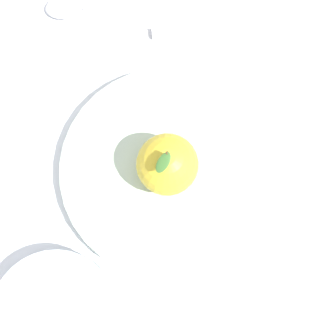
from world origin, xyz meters
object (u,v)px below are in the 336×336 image
apple (167,165)px  spoon (78,6)px  dinner_plate (168,170)px  side_bowl (55,314)px  linen_napkin (207,306)px  knife (140,36)px

apple → spoon: apple is taller
dinner_plate → side_bowl: (0.20, -0.05, 0.01)m
linen_napkin → knife: bearing=-142.0°
dinner_plate → knife: (-0.15, -0.11, -0.01)m
apple → linen_napkin: bearing=40.9°
side_bowl → linen_napkin: side_bowl is taller
apple → dinner_plate: bearing=-165.6°
side_bowl → apple: bearing=166.9°
side_bowl → linen_napkin: 0.17m
spoon → apple: bearing=51.8°
apple → side_bowl: 0.21m
apple → knife: size_ratio=0.45×
spoon → linen_napkin: (0.28, 0.31, -0.00)m
knife → apple: bearing=35.5°
dinner_plate → side_bowl: size_ratio=1.86×
linen_napkin → side_bowl: bearing=-62.8°
apple → knife: 0.19m
side_bowl → knife: bearing=-169.9°
dinner_plate → spoon: dinner_plate is taller
linen_napkin → spoon: bearing=-132.4°
apple → spoon: bearing=-128.2°
dinner_plate → spoon: (-0.15, -0.20, -0.01)m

